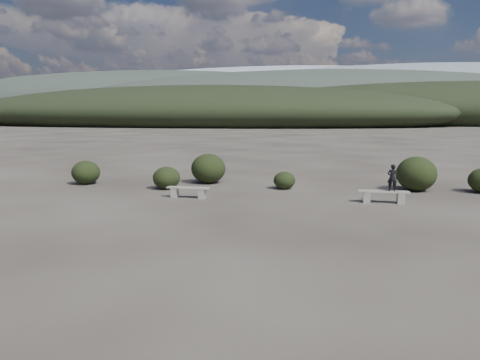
# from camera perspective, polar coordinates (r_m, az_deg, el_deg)

# --- Properties ---
(ground) EXTENTS (1200.00, 1200.00, 0.00)m
(ground) POSITION_cam_1_polar(r_m,az_deg,el_deg) (11.49, -0.68, -8.05)
(ground) COLOR #2C2822
(ground) RESTS_ON ground
(bench_left) EXTENTS (1.65, 0.42, 0.41)m
(bench_left) POSITION_cam_1_polar(r_m,az_deg,el_deg) (17.72, -6.33, -1.39)
(bench_left) COLOR gray
(bench_left) RESTS_ON ground
(bench_right) EXTENTS (1.76, 0.40, 0.44)m
(bench_right) POSITION_cam_1_polar(r_m,az_deg,el_deg) (17.40, 17.12, -1.83)
(bench_right) COLOR gray
(bench_right) RESTS_ON ground
(seated_person) EXTENTS (0.36, 0.25, 0.96)m
(seated_person) POSITION_cam_1_polar(r_m,az_deg,el_deg) (17.34, 18.08, 0.27)
(seated_person) COLOR black
(seated_person) RESTS_ON bench_right
(shrub_a) EXTENTS (1.15, 1.15, 0.94)m
(shrub_a) POSITION_cam_1_polar(r_m,az_deg,el_deg) (19.81, -8.95, 0.25)
(shrub_a) COLOR black
(shrub_a) RESTS_ON ground
(shrub_b) EXTENTS (1.56, 1.56, 1.33)m
(shrub_b) POSITION_cam_1_polar(r_m,az_deg,el_deg) (21.19, -3.88, 1.41)
(shrub_b) COLOR black
(shrub_b) RESTS_ON ground
(shrub_c) EXTENTS (0.92, 0.92, 0.73)m
(shrub_c) POSITION_cam_1_polar(r_m,az_deg,el_deg) (19.66, 5.43, -0.04)
(shrub_c) COLOR black
(shrub_c) RESTS_ON ground
(shrub_d) EXTENTS (1.61, 1.61, 1.41)m
(shrub_d) POSITION_cam_1_polar(r_m,az_deg,el_deg) (20.40, 20.70, 0.71)
(shrub_d) COLOR black
(shrub_d) RESTS_ON ground
(shrub_f) EXTENTS (1.24, 1.24, 1.05)m
(shrub_f) POSITION_cam_1_polar(r_m,az_deg,el_deg) (21.98, -18.28, 0.88)
(shrub_f) COLOR black
(shrub_f) RESTS_ON ground
(mountain_ridges) EXTENTS (500.00, 400.00, 56.00)m
(mountain_ridges) POSITION_cam_1_polar(r_m,az_deg,el_deg) (350.11, 8.26, 9.64)
(mountain_ridges) COLOR black
(mountain_ridges) RESTS_ON ground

